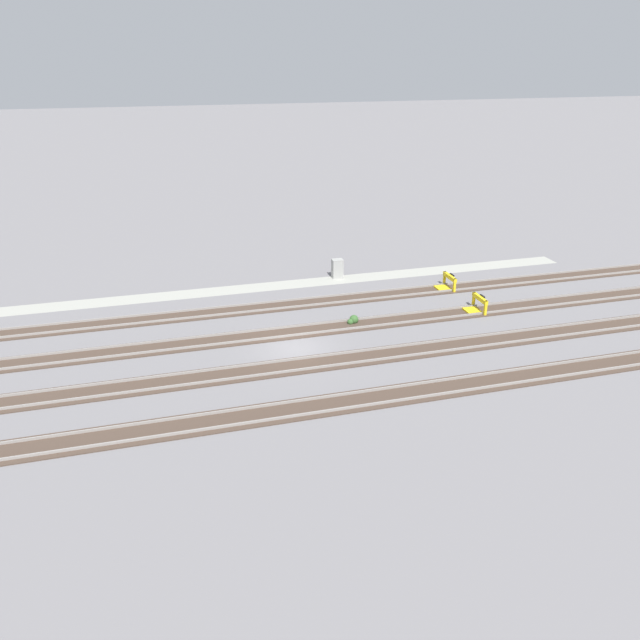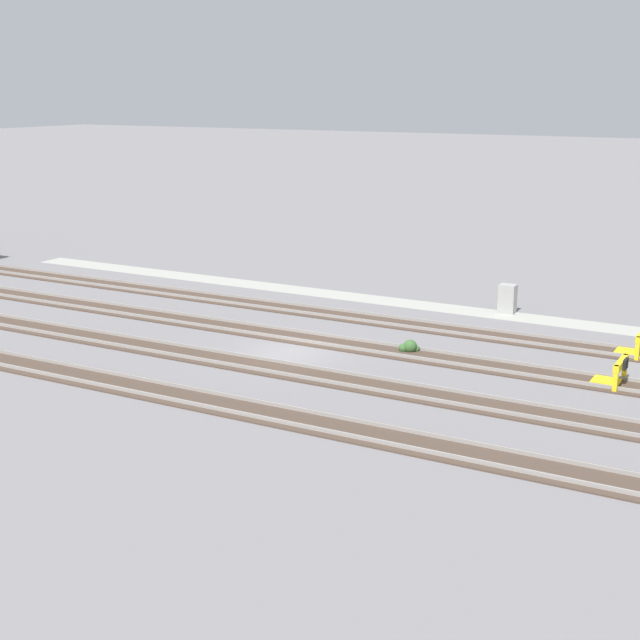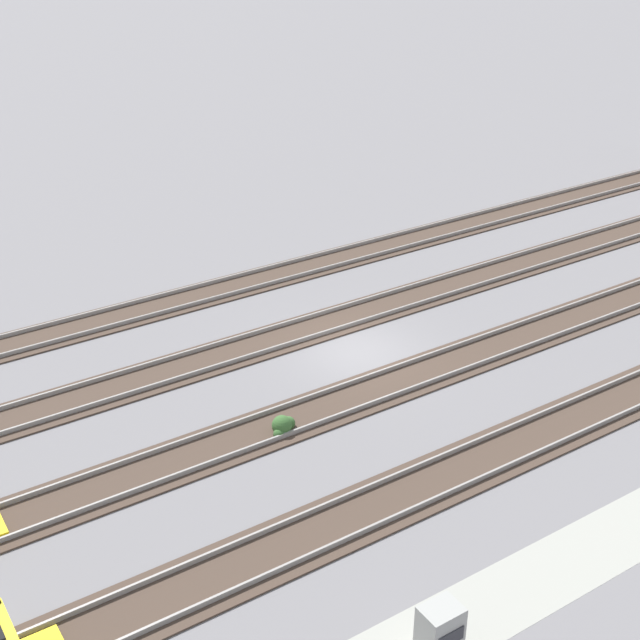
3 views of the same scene
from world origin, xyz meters
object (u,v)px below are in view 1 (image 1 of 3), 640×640
at_px(electrical_cabinet, 337,268).
at_px(weed_clump, 353,320).
at_px(bumper_stop_nearest_track, 447,283).
at_px(bumper_stop_near_inner_track, 476,305).

relative_size(electrical_cabinet, weed_clump, 1.74).
distance_m(bumper_stop_nearest_track, electrical_cabinet, 9.15).
bearing_deg(bumper_stop_nearest_track, electrical_cabinet, -33.25).
bearing_deg(weed_clump, bumper_stop_nearest_track, -154.30).
height_order(bumper_stop_near_inner_track, weed_clump, bumper_stop_near_inner_track).
bearing_deg(bumper_stop_near_inner_track, electrical_cabinet, -52.41).
height_order(bumper_stop_near_inner_track, electrical_cabinet, electrical_cabinet).
relative_size(bumper_stop_nearest_track, weed_clump, 2.18).
bearing_deg(electrical_cabinet, weed_clump, 79.62).
relative_size(bumper_stop_nearest_track, bumper_stop_near_inner_track, 1.00).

